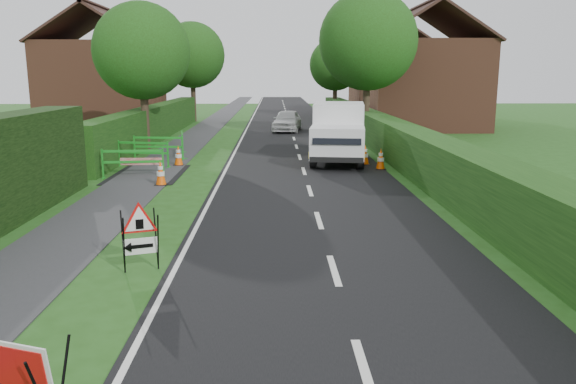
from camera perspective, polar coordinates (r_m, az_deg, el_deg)
name	(u,v)px	position (r m, az deg, el deg)	size (l,w,h in m)	color
ground	(185,294)	(9.28, -10.43, -10.13)	(120.00, 120.00, 0.00)	#224C15
road_surface	(288,120)	(43.64, 0.03, 7.33)	(6.00, 90.00, 0.02)	black
footpath	(217,120)	(43.85, -7.23, 7.26)	(2.00, 90.00, 0.02)	#2D2D30
hedge_west_far	(156,139)	(31.36, -13.28, 5.23)	(1.00, 24.00, 1.80)	#14380F
hedge_east	(389,154)	(25.24, 10.22, 3.83)	(1.20, 50.00, 1.50)	#14380F
house_west	(103,83)	(40.16, -18.24, 10.49)	(7.50, 7.40, 7.88)	brown
house_east_a	(423,83)	(37.72, 13.55, 10.70)	(7.50, 7.40, 7.88)	brown
house_east_b	(393,81)	(51.58, 10.65, 11.05)	(7.50, 7.40, 7.88)	brown
tree_nw	(142,51)	(27.20, -14.64, 13.67)	(4.40, 4.40, 6.70)	#2D2116
tree_ne	(368,41)	(30.94, 8.13, 14.95)	(5.20, 5.20, 7.79)	#2D2116
tree_fw	(192,55)	(42.94, -9.73, 13.54)	(4.80, 4.80, 7.24)	#2D2116
tree_fe	(335,65)	(46.76, 4.84, 12.77)	(4.20, 4.20, 6.33)	#2D2116
red_rect_sign	(9,375)	(6.50, -26.50, -16.33)	(1.17, 0.93, 0.88)	black
triangle_sign	(138,232)	(10.18, -15.01, -3.93)	(0.93, 0.93, 1.07)	black
works_van	(339,131)	(22.61, 5.15, 6.17)	(2.63, 5.27, 2.30)	silver
traffic_cone_0	(381,159)	(20.96, 9.40, 3.33)	(0.38, 0.38, 0.79)	black
traffic_cone_1	(365,155)	(21.95, 7.82, 3.75)	(0.38, 0.38, 0.79)	black
traffic_cone_2	(350,144)	(25.21, 6.27, 4.83)	(0.38, 0.38, 0.79)	black
traffic_cone_3	(161,173)	(18.15, -12.82, 1.88)	(0.38, 0.38, 0.79)	black
traffic_cone_4	(178,156)	(21.99, -11.07, 3.66)	(0.38, 0.38, 0.79)	black
ped_barrier_0	(133,160)	(19.67, -15.49, 3.20)	(2.08, 0.52, 1.00)	#198B20
ped_barrier_1	(143,151)	(21.91, -14.53, 4.10)	(2.09, 0.79, 1.00)	#198B20
ped_barrier_2	(158,145)	(23.58, -13.05, 4.70)	(2.09, 0.57, 1.00)	#198B20
ped_barrier_3	(182,141)	(24.61, -10.68, 5.09)	(0.70, 2.09, 1.00)	#198B20
redwhite_plank	(143,174)	(20.46, -14.56, 1.78)	(1.50, 0.04, 0.25)	red
hatchback_car	(287,121)	(34.80, -0.09, 7.27)	(1.57, 3.91, 1.33)	silver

